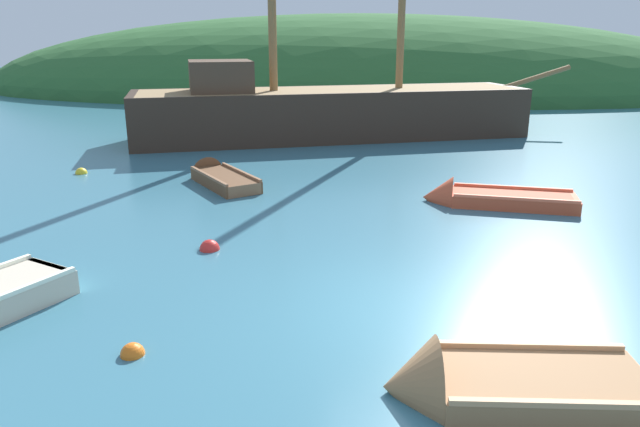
{
  "coord_description": "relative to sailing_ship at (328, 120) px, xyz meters",
  "views": [
    {
      "loc": [
        -0.62,
        -8.09,
        3.92
      ],
      "look_at": [
        -1.7,
        3.71,
        0.3
      ],
      "focal_mm": 33.37,
      "sensor_mm": 36.0,
      "label": 1
    }
  ],
  "objects": [
    {
      "name": "buoy_red",
      "position": [
        -1.25,
        -12.5,
        -0.68
      ],
      "size": [
        0.38,
        0.38,
        0.38
      ],
      "primitive_type": "sphere",
      "color": "red",
      "rests_on": "ground"
    },
    {
      "name": "rowboat_portside",
      "position": [
        3.13,
        -16.8,
        -0.6
      ],
      "size": [
        3.0,
        1.38,
        1.19
      ],
      "rotation": [
        0.0,
        0.0,
        3.2
      ],
      "color": "#9E7047",
      "rests_on": "ground"
    },
    {
      "name": "rowboat_far",
      "position": [
        -2.43,
        -7.36,
        -0.59
      ],
      "size": [
        2.65,
        3.08,
        0.95
      ],
      "rotation": [
        0.0,
        0.0,
        2.21
      ],
      "color": "brown",
      "rests_on": "ground"
    },
    {
      "name": "rowboat_near_dock",
      "position": [
        4.46,
        -8.88,
        -0.6
      ],
      "size": [
        3.63,
        1.58,
        1.08
      ],
      "rotation": [
        0.0,
        0.0,
        3.0
      ],
      "color": "#C64C2D",
      "rests_on": "ground"
    },
    {
      "name": "buoy_orange",
      "position": [
        -1.21,
        -16.32,
        -0.68
      ],
      "size": [
        0.31,
        0.31,
        0.31
      ],
      "primitive_type": "sphere",
      "color": "orange",
      "rests_on": "ground"
    },
    {
      "name": "ground_plane",
      "position": [
        2.4,
        -14.68,
        -0.68
      ],
      "size": [
        120.0,
        120.0,
        0.0
      ],
      "primitive_type": "plane",
      "color": "teal"
    },
    {
      "name": "sailing_ship",
      "position": [
        0.0,
        0.0,
        0.0
      ],
      "size": [
        17.19,
        7.8,
        10.7
      ],
      "rotation": [
        0.0,
        0.0,
        0.32
      ],
      "color": "#38281E",
      "rests_on": "ground"
    },
    {
      "name": "shore_hill",
      "position": [
        0.31,
        18.99,
        -0.68
      ],
      "size": [
        52.08,
        20.55,
        10.23
      ],
      "primitive_type": "ellipsoid",
      "color": "#2D602D",
      "rests_on": "ground"
    },
    {
      "name": "buoy_yellow",
      "position": [
        -6.64,
        -6.69,
        -0.68
      ],
      "size": [
        0.34,
        0.34,
        0.34
      ],
      "primitive_type": "sphere",
      "color": "yellow",
      "rests_on": "ground"
    }
  ]
}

